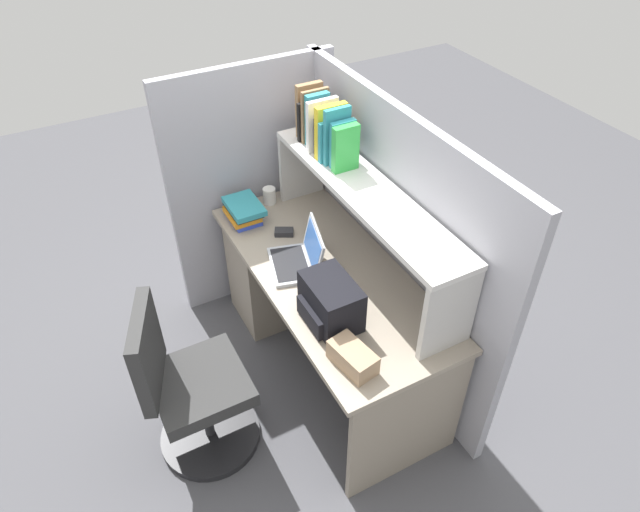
{
  "coord_description": "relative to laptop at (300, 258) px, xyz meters",
  "views": [
    {
      "loc": [
        1.94,
        -1.09,
        2.69
      ],
      "look_at": [
        0.0,
        -0.05,
        0.85
      ],
      "focal_mm": 31.97,
      "sensor_mm": 36.0,
      "label": 1
    }
  ],
  "objects": [
    {
      "name": "cubicle_partition_rear",
      "position": [
        0.11,
        0.49,
        -0.01
      ],
      "size": [
        1.84,
        0.05,
        1.55
      ],
      "primitive_type": "cube",
      "color": "#9E9EA8",
      "rests_on": "ground_plane"
    },
    {
      "name": "office_chair",
      "position": [
        0.25,
        -0.73,
        -0.39
      ],
      "size": [
        0.53,
        0.55,
        0.93
      ],
      "rotation": [
        0.0,
        0.0,
        2.76
      ],
      "color": "black",
      "rests_on": "ground_plane"
    },
    {
      "name": "backpack",
      "position": [
        0.42,
        -0.05,
        0.06
      ],
      "size": [
        0.3,
        0.23,
        0.23
      ],
      "color": "black",
      "rests_on": "desk"
    },
    {
      "name": "computer_mouse",
      "position": [
        -0.28,
        0.04,
        -0.03
      ],
      "size": [
        0.1,
        0.12,
        0.03
      ],
      "primitive_type": "cube",
      "rotation": [
        0.0,
        0.0,
        -0.49
      ],
      "color": "#262628",
      "rests_on": "desk"
    },
    {
      "name": "desk",
      "position": [
        -0.28,
        0.11,
        -0.38
      ],
      "size": [
        1.6,
        0.7,
        0.73
      ],
      "color": "gray",
      "rests_on": "ground_plane"
    },
    {
      "name": "tissue_box",
      "position": [
        0.7,
        -0.1,
        -0.0
      ],
      "size": [
        0.24,
        0.16,
        0.1
      ],
      "primitive_type": "cube",
      "rotation": [
        0.0,
        0.0,
        0.18
      ],
      "color": "#9E7F60",
      "rests_on": "desk"
    },
    {
      "name": "reference_books_on_shelf",
      "position": [
        -0.29,
        0.31,
        0.53
      ],
      "size": [
        0.45,
        0.19,
        0.3
      ],
      "color": "olive",
      "rests_on": "overhead_hutch"
    },
    {
      "name": "cubicle_partition_left",
      "position": [
        -0.74,
        0.06,
        -0.01
      ],
      "size": [
        0.05,
        1.06,
        1.55
      ],
      "primitive_type": "cube",
      "color": "#9E9EA8",
      "rests_on": "ground_plane"
    },
    {
      "name": "paper_cup",
      "position": [
        -0.6,
        0.1,
        -0.0
      ],
      "size": [
        0.08,
        0.08,
        0.1
      ],
      "primitive_type": "cylinder",
      "color": "white",
      "rests_on": "desk"
    },
    {
      "name": "overhead_hutch",
      "position": [
        0.11,
        0.31,
        0.3
      ],
      "size": [
        1.44,
        0.28,
        0.45
      ],
      "color": "beige",
      "rests_on": "desk"
    },
    {
      "name": "laptop",
      "position": [
        0.0,
        0.0,
        0.0
      ],
      "size": [
        0.37,
        0.33,
        0.22
      ],
      "color": "#B7BABF",
      "rests_on": "desk"
    },
    {
      "name": "ground_plane",
      "position": [
        0.11,
        0.11,
        -0.78
      ],
      "size": [
        8.0,
        8.0,
        0.0
      ],
      "primitive_type": "plane",
      "color": "#4C4C51"
    },
    {
      "name": "desk_book_stack",
      "position": [
        -0.51,
        -0.11,
        0.01
      ],
      "size": [
        0.26,
        0.19,
        0.11
      ],
      "color": "blue",
      "rests_on": "desk"
    }
  ]
}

